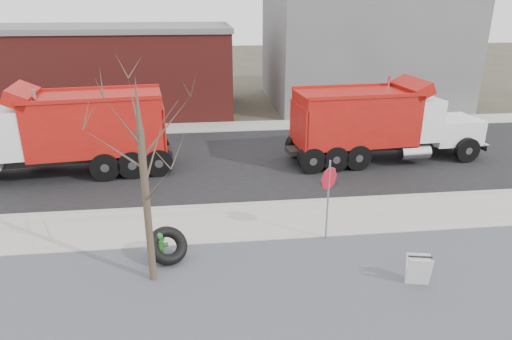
{
  "coord_description": "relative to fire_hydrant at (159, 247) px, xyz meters",
  "views": [
    {
      "loc": [
        -1.78,
        -12.78,
        6.73
      ],
      "look_at": [
        -0.09,
        1.32,
        1.4
      ],
      "focal_mm": 32.0,
      "sensor_mm": 36.0,
      "label": 1
    }
  ],
  "objects": [
    {
      "name": "curb",
      "position": [
        3.1,
        3.2,
        -0.34
      ],
      "size": [
        60.0,
        0.15,
        0.11
      ],
      "primitive_type": "cube",
      "color": "#9E9B93",
      "rests_on": "ground"
    },
    {
      "name": "truck_tire",
      "position": [
        0.23,
        -0.1,
        0.09
      ],
      "size": [
        1.43,
        1.39,
        0.98
      ],
      "color": "black",
      "rests_on": "ground"
    },
    {
      "name": "gravel_verge",
      "position": [
        3.1,
        -1.85,
        -0.38
      ],
      "size": [
        60.0,
        5.0,
        0.03
      ],
      "primitive_type": "cube",
      "color": "slate",
      "rests_on": "ground"
    },
    {
      "name": "stop_sign",
      "position": [
        4.81,
        0.55,
        1.33
      ],
      "size": [
        0.57,
        0.42,
        2.51
      ],
      "rotation": [
        0.0,
        0.0,
        0.23
      ],
      "color": "gray",
      "rests_on": "ground"
    },
    {
      "name": "building_grey",
      "position": [
        12.1,
        19.65,
        3.61
      ],
      "size": [
        12.0,
        10.0,
        8.0
      ],
      "color": "slate",
      "rests_on": "ground"
    },
    {
      "name": "sidewalk",
      "position": [
        3.1,
        1.9,
        -0.36
      ],
      "size": [
        60.0,
        2.5,
        0.06
      ],
      "primitive_type": "cube",
      "color": "#9E9B93",
      "rests_on": "ground"
    },
    {
      "name": "road",
      "position": [
        3.1,
        7.95,
        -0.38
      ],
      "size": [
        60.0,
        9.4,
        0.02
      ],
      "primitive_type": "cube",
      "color": "black",
      "rests_on": "ground"
    },
    {
      "name": "building_brick",
      "position": [
        -6.9,
        18.65,
        2.26
      ],
      "size": [
        20.2,
        8.2,
        5.3
      ],
      "color": "maroon",
      "rests_on": "ground"
    },
    {
      "name": "fire_hydrant",
      "position": [
        0.0,
        0.0,
        0.0
      ],
      "size": [
        0.49,
        0.48,
        0.86
      ],
      "rotation": [
        0.0,
        0.0,
        0.18
      ],
      "color": "#2B732C",
      "rests_on": "ground"
    },
    {
      "name": "sandwich_board",
      "position": [
        6.48,
        -1.97,
        0.04
      ],
      "size": [
        0.64,
        0.48,
        0.8
      ],
      "rotation": [
        0.0,
        0.0,
        -0.21
      ],
      "color": "silver",
      "rests_on": "ground"
    },
    {
      "name": "ground",
      "position": [
        3.1,
        1.65,
        -0.39
      ],
      "size": [
        120.0,
        120.0,
        0.0
      ],
      "primitive_type": "plane",
      "color": "#383328",
      "rests_on": "ground"
    },
    {
      "name": "dump_truck_red_a",
      "position": [
        8.9,
        7.32,
        1.4
      ],
      "size": [
        8.79,
        3.03,
        3.53
      ],
      "rotation": [
        0.0,
        0.0,
        0.08
      ],
      "color": "black",
      "rests_on": "ground"
    },
    {
      "name": "far_sidewalk",
      "position": [
        3.1,
        13.65,
        -0.36
      ],
      "size": [
        60.0,
        2.0,
        0.06
      ],
      "primitive_type": "cube",
      "color": "#9E9B93",
      "rests_on": "ground"
    },
    {
      "name": "dump_truck_red_b",
      "position": [
        -4.02,
        7.11,
        1.47
      ],
      "size": [
        8.81,
        3.46,
        3.67
      ],
      "rotation": [
        0.0,
        0.0,
        3.26
      ],
      "color": "black",
      "rests_on": "ground"
    },
    {
      "name": "bare_tree",
      "position": [
        -0.1,
        -0.95,
        2.9
      ],
      "size": [
        3.2,
        3.2,
        5.2
      ],
      "color": "#382D23",
      "rests_on": "ground"
    }
  ]
}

